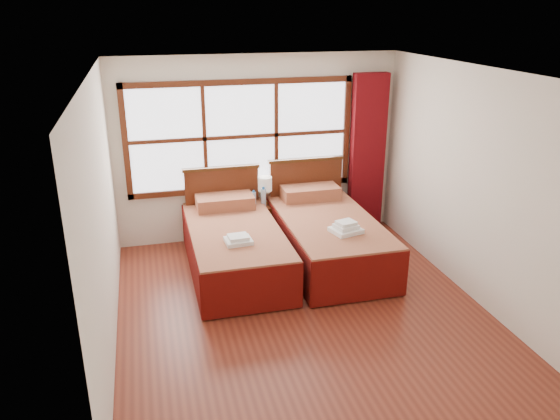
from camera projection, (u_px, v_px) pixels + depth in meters
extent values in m
plane|color=maroon|center=(302.00, 310.00, 6.09)|extent=(4.50, 4.50, 0.00)
plane|color=white|center=(306.00, 72.00, 5.18)|extent=(4.50, 4.50, 0.00)
plane|color=silver|center=(258.00, 149.00, 7.68)|extent=(4.00, 0.00, 4.00)
plane|color=silver|center=(102.00, 218.00, 5.17)|extent=(0.00, 4.50, 4.50)
plane|color=silver|center=(475.00, 186.00, 6.10)|extent=(0.00, 4.50, 4.50)
cube|color=white|center=(241.00, 136.00, 7.52)|extent=(3.00, 0.02, 1.40)
cube|color=#4E2111|center=(242.00, 188.00, 7.76)|extent=(3.16, 0.06, 0.08)
cube|color=#4E2111|center=(240.00, 82.00, 7.24)|extent=(3.16, 0.06, 0.08)
cube|color=#4E2111|center=(125.00, 143.00, 7.15)|extent=(0.08, 0.06, 1.56)
cube|color=#4E2111|center=(346.00, 131.00, 7.86)|extent=(0.08, 0.06, 1.56)
cube|color=#4E2111|center=(205.00, 139.00, 7.39)|extent=(0.05, 0.05, 1.40)
cube|color=#4E2111|center=(276.00, 135.00, 7.62)|extent=(0.05, 0.05, 1.40)
cube|color=#4E2111|center=(241.00, 137.00, 7.50)|extent=(3.00, 0.05, 0.05)
cube|color=maroon|center=(367.00, 153.00, 7.97)|extent=(0.50, 0.16, 2.30)
cube|color=#41230D|center=(236.00, 260.00, 6.94)|extent=(0.99, 1.98, 0.32)
cube|color=maroon|center=(235.00, 238.00, 6.83)|extent=(1.11, 2.19, 0.27)
cube|color=#640E0A|center=(191.00, 255.00, 6.76)|extent=(0.03, 2.19, 0.55)
cube|color=#640E0A|center=(278.00, 246.00, 7.02)|extent=(0.03, 2.19, 0.55)
cube|color=#640E0A|center=(253.00, 291.00, 5.90)|extent=(1.11, 0.03, 0.55)
cube|color=maroon|center=(225.00, 201.00, 7.48)|extent=(0.77, 0.45, 0.17)
cube|color=#4E2111|center=(223.00, 206.00, 7.72)|extent=(1.03, 0.06, 1.08)
cube|color=#41230D|center=(221.00, 168.00, 7.53)|extent=(1.08, 0.08, 0.04)
cube|color=#41230D|center=(327.00, 249.00, 7.22)|extent=(1.03, 2.05, 0.33)
cube|color=maroon|center=(328.00, 228.00, 7.11)|extent=(1.15, 2.28, 0.28)
cube|color=#640E0A|center=(285.00, 244.00, 7.04)|extent=(0.03, 2.28, 0.57)
cube|color=#640E0A|center=(368.00, 236.00, 7.30)|extent=(0.03, 2.28, 0.57)
cube|color=#640E0A|center=(360.00, 279.00, 6.14)|extent=(1.15, 0.03, 0.57)
cube|color=maroon|center=(309.00, 192.00, 7.78)|extent=(0.80, 0.47, 0.18)
cube|color=#4E2111|center=(306.00, 197.00, 8.00)|extent=(1.07, 0.06, 1.12)
cube|color=#41230D|center=(306.00, 160.00, 7.80)|extent=(1.12, 0.08, 0.04)
cube|color=#4E2111|center=(263.00, 223.00, 7.81)|extent=(0.41, 0.37, 0.55)
cube|color=#41230D|center=(266.00, 235.00, 7.67)|extent=(0.36, 0.02, 0.16)
cube|color=#41230D|center=(266.00, 221.00, 7.60)|extent=(0.36, 0.02, 0.16)
sphere|color=olive|center=(266.00, 236.00, 7.66)|extent=(0.03, 0.03, 0.03)
sphere|color=olive|center=(266.00, 221.00, 7.58)|extent=(0.03, 0.03, 0.03)
cube|color=white|center=(238.00, 241.00, 6.37)|extent=(0.32, 0.29, 0.05)
cube|color=white|center=(238.00, 237.00, 6.36)|extent=(0.24, 0.21, 0.04)
cube|color=white|center=(346.00, 230.00, 6.61)|extent=(0.41, 0.37, 0.05)
cube|color=white|center=(346.00, 226.00, 6.59)|extent=(0.30, 0.28, 0.05)
cube|color=white|center=(346.00, 223.00, 6.57)|extent=(0.25, 0.23, 0.04)
cylinder|color=#BC8F3C|center=(265.00, 202.00, 7.78)|extent=(0.12, 0.12, 0.02)
cylinder|color=#BC8F3C|center=(265.00, 196.00, 7.75)|extent=(0.03, 0.03, 0.17)
cylinder|color=silver|center=(265.00, 184.00, 7.68)|extent=(0.20, 0.20, 0.20)
cylinder|color=#A9C0D9|center=(254.00, 199.00, 7.61)|extent=(0.06, 0.06, 0.21)
cylinder|color=#175CAC|center=(254.00, 191.00, 7.57)|extent=(0.03, 0.03, 0.03)
cylinder|color=#A9C0D9|center=(264.00, 198.00, 7.63)|extent=(0.07, 0.07, 0.25)
cylinder|color=#175CAC|center=(263.00, 188.00, 7.58)|extent=(0.04, 0.04, 0.03)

